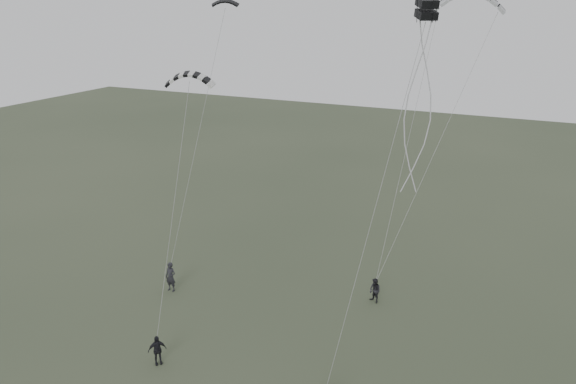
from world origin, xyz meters
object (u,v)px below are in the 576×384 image
at_px(kite_striped, 189,74).
at_px(kite_dark_small, 225,1).
at_px(flyer_right, 375,291).
at_px(flyer_center, 157,350).
at_px(flyer_left, 171,277).
at_px(kite_box, 427,9).

bearing_deg(kite_striped, kite_dark_small, 82.66).
relative_size(flyer_right, kite_dark_small, 0.92).
height_order(flyer_right, kite_dark_small, kite_dark_small).
xyz_separation_m(flyer_center, kite_dark_small, (-3.18, 12.89, 16.13)).
relative_size(flyer_left, flyer_center, 1.21).
bearing_deg(flyer_center, flyer_left, 72.67).
xyz_separation_m(flyer_left, kite_box, (14.61, -1.36, 15.73)).
distance_m(flyer_left, flyer_center, 7.38).
relative_size(flyer_left, kite_dark_small, 1.13).
distance_m(flyer_center, kite_dark_small, 20.90).
relative_size(kite_striped, kite_box, 3.49).
relative_size(flyer_right, kite_striped, 0.57).
relative_size(flyer_right, kite_box, 2.00).
height_order(flyer_left, kite_dark_small, kite_dark_small).
xyz_separation_m(flyer_center, kite_box, (10.82, 4.97, 15.89)).
bearing_deg(flyer_center, kite_box, -23.57).
bearing_deg(flyer_left, kite_dark_small, 83.66).
bearing_deg(kite_striped, flyer_left, 169.51).
height_order(flyer_left, flyer_right, flyer_left).
xyz_separation_m(flyer_right, kite_dark_small, (-11.15, 2.66, 16.15)).
bearing_deg(flyer_left, flyer_right, 17.35).
height_order(flyer_center, kite_striped, kite_striped).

